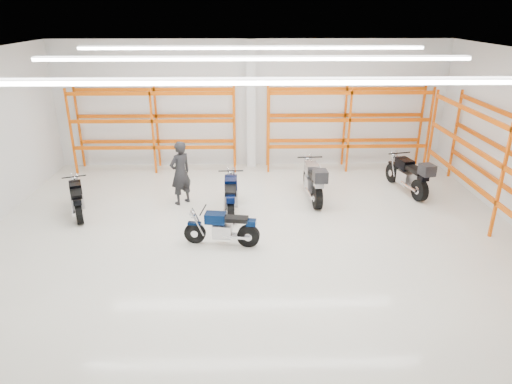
{
  "coord_description": "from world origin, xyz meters",
  "views": [
    {
      "loc": [
        -0.18,
        -10.34,
        5.49
      ],
      "look_at": [
        0.06,
        0.5,
        1.09
      ],
      "focal_mm": 32.0,
      "sensor_mm": 36.0,
      "label": 1
    }
  ],
  "objects_px": {
    "motorcycle_back_a": "(77,200)",
    "motorcycle_back_c": "(314,182)",
    "motorcycle_main": "(225,229)",
    "standing_man": "(180,173)",
    "motorcycle_back_d": "(410,176)",
    "structural_column": "(251,105)",
    "motorcycle_back_b": "(231,197)"
  },
  "relations": [
    {
      "from": "motorcycle_back_a",
      "to": "motorcycle_back_c",
      "type": "xyz_separation_m",
      "value": [
        6.8,
        0.9,
        0.15
      ]
    },
    {
      "from": "motorcycle_main",
      "to": "standing_man",
      "type": "xyz_separation_m",
      "value": [
        -1.4,
        2.64,
        0.53
      ]
    },
    {
      "from": "motorcycle_back_c",
      "to": "motorcycle_back_d",
      "type": "height_order",
      "value": "motorcycle_back_c"
    },
    {
      "from": "motorcycle_back_a",
      "to": "standing_man",
      "type": "height_order",
      "value": "standing_man"
    },
    {
      "from": "motorcycle_back_a",
      "to": "motorcycle_main",
      "type": "bearing_deg",
      "value": -23.76
    },
    {
      "from": "motorcycle_back_a",
      "to": "structural_column",
      "type": "distance_m",
      "value": 6.77
    },
    {
      "from": "motorcycle_main",
      "to": "motorcycle_back_a",
      "type": "bearing_deg",
      "value": 156.24
    },
    {
      "from": "motorcycle_back_d",
      "to": "motorcycle_back_b",
      "type": "bearing_deg",
      "value": -166.27
    },
    {
      "from": "motorcycle_back_b",
      "to": "motorcycle_back_d",
      "type": "height_order",
      "value": "motorcycle_back_d"
    },
    {
      "from": "motorcycle_back_a",
      "to": "motorcycle_back_b",
      "type": "distance_m",
      "value": 4.33
    },
    {
      "from": "motorcycle_main",
      "to": "motorcycle_back_c",
      "type": "xyz_separation_m",
      "value": [
        2.57,
        2.76,
        0.17
      ]
    },
    {
      "from": "motorcycle_main",
      "to": "structural_column",
      "type": "xyz_separation_m",
      "value": [
        0.72,
        6.11,
        1.81
      ]
    },
    {
      "from": "motorcycle_main",
      "to": "motorcycle_back_c",
      "type": "bearing_deg",
      "value": 47.11
    },
    {
      "from": "standing_man",
      "to": "structural_column",
      "type": "distance_m",
      "value": 4.27
    },
    {
      "from": "motorcycle_back_b",
      "to": "standing_man",
      "type": "xyz_separation_m",
      "value": [
        -1.5,
        0.74,
        0.46
      ]
    },
    {
      "from": "structural_column",
      "to": "standing_man",
      "type": "bearing_deg",
      "value": -121.47
    },
    {
      "from": "motorcycle_back_b",
      "to": "structural_column",
      "type": "height_order",
      "value": "structural_column"
    },
    {
      "from": "motorcycle_back_a",
      "to": "motorcycle_back_d",
      "type": "relative_size",
      "value": 0.8
    },
    {
      "from": "motorcycle_back_d",
      "to": "motorcycle_main",
      "type": "bearing_deg",
      "value": -150.05
    },
    {
      "from": "motorcycle_back_c",
      "to": "standing_man",
      "type": "distance_m",
      "value": 3.99
    },
    {
      "from": "motorcycle_back_b",
      "to": "motorcycle_back_d",
      "type": "relative_size",
      "value": 0.92
    },
    {
      "from": "motorcycle_main",
      "to": "motorcycle_back_d",
      "type": "distance_m",
      "value": 6.54
    },
    {
      "from": "motorcycle_back_b",
      "to": "standing_man",
      "type": "bearing_deg",
      "value": 153.87
    },
    {
      "from": "motorcycle_back_c",
      "to": "standing_man",
      "type": "height_order",
      "value": "standing_man"
    },
    {
      "from": "motorcycle_main",
      "to": "motorcycle_back_c",
      "type": "distance_m",
      "value": 3.78
    },
    {
      "from": "motorcycle_main",
      "to": "motorcycle_back_a",
      "type": "relative_size",
      "value": 0.99
    },
    {
      "from": "motorcycle_main",
      "to": "motorcycle_back_d",
      "type": "xyz_separation_m",
      "value": [
        5.66,
        3.26,
        0.15
      ]
    },
    {
      "from": "motorcycle_main",
      "to": "standing_man",
      "type": "relative_size",
      "value": 0.98
    },
    {
      "from": "motorcycle_back_b",
      "to": "motorcycle_back_d",
      "type": "bearing_deg",
      "value": 13.73
    },
    {
      "from": "standing_man",
      "to": "motorcycle_main",
      "type": "bearing_deg",
      "value": 74.23
    },
    {
      "from": "motorcycle_main",
      "to": "standing_man",
      "type": "bearing_deg",
      "value": 118.04
    },
    {
      "from": "motorcycle_back_a",
      "to": "standing_man",
      "type": "xyz_separation_m",
      "value": [
        2.83,
        0.77,
        0.5
      ]
    }
  ]
}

